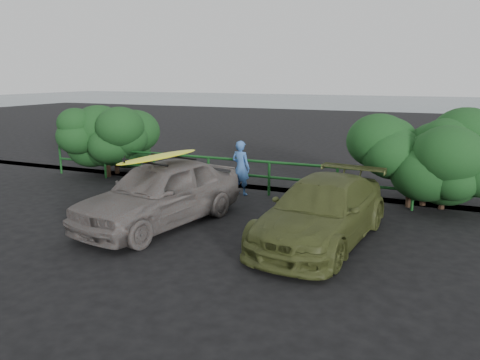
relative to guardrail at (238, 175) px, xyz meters
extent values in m
plane|color=black|center=(0.00, -5.00, -0.52)|extent=(80.00, 80.00, 0.00)
plane|color=slate|center=(0.00, 55.00, -0.52)|extent=(200.00, 200.00, 0.00)
imported|color=#605855|center=(-0.42, -3.60, 0.25)|extent=(2.66, 4.81, 1.55)
imported|color=#414920|center=(3.36, -3.24, 0.15)|extent=(2.40, 4.79, 1.34)
imported|color=#3862A8|center=(0.19, -0.23, 0.29)|extent=(0.65, 0.49, 1.62)
ellipsoid|color=yellow|center=(-0.42, -3.60, 1.11)|extent=(1.01, 2.60, 0.08)
camera|label=1|loc=(5.55, -12.66, 2.96)|focal=35.00mm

